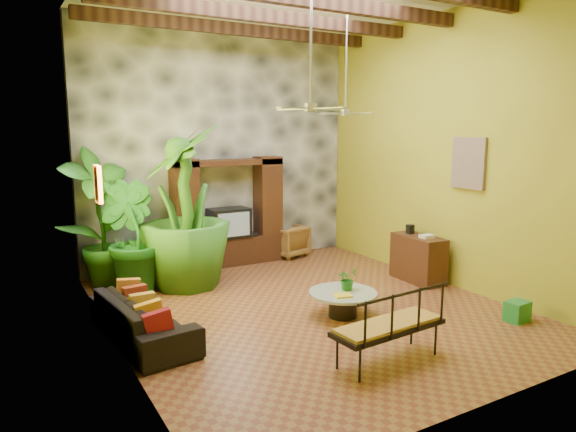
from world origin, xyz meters
TOP-DOWN VIEW (x-y plane):
  - ground at (0.00, 0.00)m, footprint 7.00×7.00m
  - back_wall at (0.00, 3.50)m, footprint 6.00×0.02m
  - left_wall at (-3.00, 0.00)m, footprint 0.02×7.00m
  - right_wall at (3.00, 0.00)m, footprint 0.02×7.00m
  - stone_accent_wall at (0.00, 3.44)m, footprint 5.98×0.10m
  - ceiling_beams at (0.00, 0.00)m, footprint 5.95×5.36m
  - entertainment_center at (0.00, 3.14)m, footprint 2.40×0.55m
  - ceiling_fan_front at (-0.20, -0.40)m, footprint 1.28×1.28m
  - ceiling_fan_back at (1.60, 1.20)m, footprint 1.28×1.28m
  - wall_art_mask at (-2.96, 1.00)m, footprint 0.06×0.32m
  - wall_art_painting at (2.96, -0.60)m, footprint 0.06×0.70m
  - sofa at (-2.65, 0.02)m, footprint 1.07×2.21m
  - wicker_armchair at (1.46, 3.15)m, footprint 0.94×0.96m
  - tall_plant_a at (-2.65, 2.85)m, footprint 1.62×1.40m
  - tall_plant_b at (-2.28, 2.23)m, footprint 1.34×1.41m
  - tall_plant_c at (-1.30, 2.11)m, footprint 1.88×1.88m
  - coffee_table at (0.28, -0.63)m, footprint 1.06×1.06m
  - centerpiece_plant at (0.41, -0.56)m, footprint 0.38×0.35m
  - yellow_tray at (0.14, -0.81)m, footprint 0.29×0.24m
  - iron_bench at (-0.16, -2.27)m, footprint 1.57×0.66m
  - side_console at (2.65, 0.20)m, footprint 0.56×1.13m
  - green_bin at (2.46, -2.11)m, footprint 0.37×0.29m

SIDE VIEW (x-z plane):
  - ground at x=0.00m, z-range 0.00..0.00m
  - green_bin at x=2.46m, z-range 0.00..0.31m
  - coffee_table at x=0.28m, z-range 0.06..0.46m
  - sofa at x=-2.65m, z-range 0.00..0.62m
  - wicker_armchair at x=1.46m, z-range 0.00..0.71m
  - yellow_tray at x=0.14m, z-range 0.40..0.43m
  - side_console at x=2.65m, z-range 0.00..0.88m
  - iron_bench at x=-0.16m, z-range 0.25..0.82m
  - centerpiece_plant at x=0.41m, z-range 0.40..0.75m
  - entertainment_center at x=0.00m, z-range -0.18..2.12m
  - tall_plant_b at x=-2.28m, z-range 0.00..2.00m
  - tall_plant_a at x=-2.65m, z-range 0.00..2.59m
  - tall_plant_c at x=-1.30m, z-range 0.00..2.97m
  - wall_art_mask at x=-2.96m, z-range 1.83..2.38m
  - wall_art_painting at x=2.96m, z-range 1.85..2.75m
  - back_wall at x=0.00m, z-range 0.00..5.00m
  - left_wall at x=-3.00m, z-range 0.00..5.00m
  - right_wall at x=3.00m, z-range 0.00..5.00m
  - stone_accent_wall at x=0.00m, z-range 0.01..4.99m
  - ceiling_fan_front at x=-0.20m, z-range 2.47..4.33m
  - ceiling_fan_back at x=1.60m, z-range 2.47..4.33m
  - ceiling_beams at x=0.00m, z-range 4.67..4.89m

